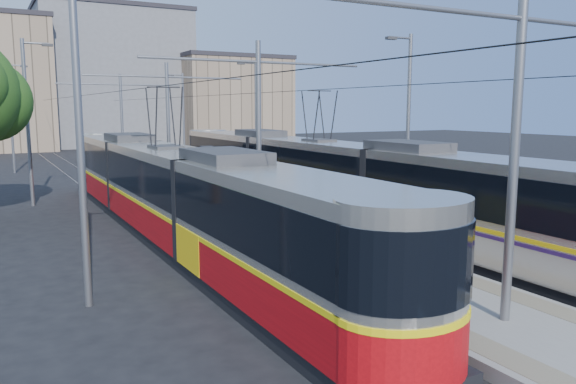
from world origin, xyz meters
TOP-DOWN VIEW (x-y plane):
  - ground at (0.00, 0.00)m, footprint 160.00×160.00m
  - platform at (0.00, 17.00)m, footprint 4.00×50.00m
  - tactile_strip_left at (-1.45, 17.00)m, footprint 0.70×50.00m
  - tactile_strip_right at (1.45, 17.00)m, footprint 0.70×50.00m
  - rails at (0.00, 17.00)m, footprint 8.71×70.00m
  - track_arrow at (-3.60, -3.00)m, footprint 1.20×5.00m
  - tram_left at (-3.60, 8.39)m, footprint 2.43×28.48m
  - tram_right at (3.60, 9.36)m, footprint 2.43×29.63m
  - catenary at (0.00, 14.15)m, footprint 9.20×70.00m
  - street_lamps at (-0.00, 21.00)m, footprint 15.18×38.22m
  - shelter at (1.03, 16.49)m, footprint 0.89×1.22m
  - building_centre at (6.00, 64.00)m, footprint 18.36×14.28m
  - building_right at (20.00, 58.00)m, footprint 14.28×10.20m

SIDE VIEW (x-z plane):
  - ground at x=0.00m, z-range 0.00..0.00m
  - track_arrow at x=-3.60m, z-range 0.00..0.01m
  - rails at x=0.00m, z-range 0.00..0.03m
  - platform at x=0.00m, z-range 0.00..0.30m
  - tactile_strip_left at x=-1.45m, z-range 0.30..0.31m
  - tactile_strip_right at x=1.45m, z-range 0.30..0.31m
  - shelter at x=1.03m, z-range 0.36..2.79m
  - tram_left at x=-3.60m, z-range -1.04..4.46m
  - tram_right at x=3.60m, z-range -0.89..4.61m
  - street_lamps at x=0.00m, z-range 0.18..8.18m
  - catenary at x=0.00m, z-range 1.02..8.02m
  - building_right at x=20.00m, z-range 0.01..11.51m
  - building_centre at x=6.00m, z-range 0.01..17.21m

